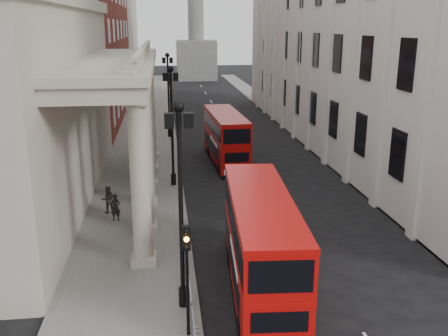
# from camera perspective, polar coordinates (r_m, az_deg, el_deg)

# --- Properties ---
(sidewalk_west) EXTENTS (6.00, 140.00, 0.12)m
(sidewalk_west) POSITION_cam_1_polar(r_m,az_deg,el_deg) (45.32, -9.12, 1.80)
(sidewalk_west) COLOR slate
(sidewalk_west) RESTS_ON ground
(sidewalk_east) EXTENTS (3.00, 140.00, 0.12)m
(sidewalk_east) POSITION_cam_1_polar(r_m,az_deg,el_deg) (47.59, 11.15, 2.38)
(sidewalk_east) COLOR slate
(sidewalk_east) RESTS_ON ground
(kerb) EXTENTS (0.20, 140.00, 0.14)m
(kerb) POSITION_cam_1_polar(r_m,az_deg,el_deg) (45.30, -5.39, 1.94)
(kerb) COLOR slate
(kerb) RESTS_ON ground
(portico_building) EXTENTS (9.00, 28.00, 12.00)m
(portico_building) POSITION_cam_1_polar(r_m,az_deg,el_deg) (33.66, -23.18, 6.12)
(portico_building) COLOR #A09986
(portico_building) RESTS_ON ground
(brick_building) EXTENTS (9.00, 32.00, 22.00)m
(brick_building) POSITION_cam_1_polar(r_m,az_deg,el_deg) (62.63, -16.16, 15.39)
(brick_building) COLOR maroon
(brick_building) RESTS_ON ground
(west_building_far) EXTENTS (9.00, 30.00, 20.00)m
(west_building_far) POSITION_cam_1_polar(r_m,az_deg,el_deg) (94.40, -13.11, 15.01)
(west_building_far) COLOR #A09986
(west_building_far) RESTS_ON ground
(east_building) EXTENTS (8.00, 55.00, 25.00)m
(east_building) POSITION_cam_1_polar(r_m,az_deg,el_deg) (49.04, 14.14, 17.28)
(east_building) COLOR beige
(east_building) RESTS_ON ground
(lamp_post_south) EXTENTS (1.05, 0.44, 8.32)m
(lamp_post_south) POSITION_cam_1_polar(r_m,az_deg,el_deg) (18.96, -4.99, -2.93)
(lamp_post_south) COLOR black
(lamp_post_south) RESTS_ON sidewalk_west
(lamp_post_mid) EXTENTS (1.05, 0.44, 8.32)m
(lamp_post_mid) POSITION_cam_1_polar(r_m,az_deg,el_deg) (34.49, -6.00, 5.69)
(lamp_post_mid) COLOR black
(lamp_post_mid) RESTS_ON sidewalk_west
(lamp_post_north) EXTENTS (1.05, 0.44, 8.32)m
(lamp_post_north) POSITION_cam_1_polar(r_m,az_deg,el_deg) (50.31, -6.38, 8.93)
(lamp_post_north) COLOR black
(lamp_post_north) RESTS_ON sidewalk_west
(traffic_light) EXTENTS (0.28, 0.33, 4.30)m
(traffic_light) POSITION_cam_1_polar(r_m,az_deg,el_deg) (17.80, -4.27, -10.53)
(traffic_light) COLOR black
(traffic_light) RESTS_ON sidewalk_west
(crowd_barriers) EXTENTS (0.50, 18.75, 1.10)m
(crowd_barriers) POSITION_cam_1_polar(r_m,az_deg,el_deg) (19.22, -3.68, -16.70)
(crowd_barriers) COLOR gray
(crowd_barriers) RESTS_ON sidewalk_west
(bus_near) EXTENTS (3.07, 10.15, 4.32)m
(bus_near) POSITION_cam_1_polar(r_m,az_deg,el_deg) (21.13, 4.21, -8.60)
(bus_near) COLOR #C30B09
(bus_near) RESTS_ON ground
(bus_far) EXTENTS (2.77, 9.74, 4.16)m
(bus_far) POSITION_cam_1_polar(r_m,az_deg,el_deg) (41.05, 0.19, 3.55)
(bus_far) COLOR #A50907
(bus_far) RESTS_ON ground
(pedestrian_a) EXTENTS (0.65, 0.50, 1.61)m
(pedestrian_a) POSITION_cam_1_polar(r_m,az_deg,el_deg) (29.49, -12.29, -4.43)
(pedestrian_a) COLOR black
(pedestrian_a) RESTS_ON sidewalk_west
(pedestrian_b) EXTENTS (0.91, 0.77, 1.67)m
(pedestrian_b) POSITION_cam_1_polar(r_m,az_deg,el_deg) (30.83, -13.12, -3.52)
(pedestrian_b) COLOR #282320
(pedestrian_b) RESTS_ON sidewalk_west
(pedestrian_c) EXTENTS (1.10, 1.01, 1.89)m
(pedestrian_c) POSITION_cam_1_polar(r_m,az_deg,el_deg) (38.40, -9.69, 0.73)
(pedestrian_c) COLOR black
(pedestrian_c) RESTS_ON sidewalk_west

